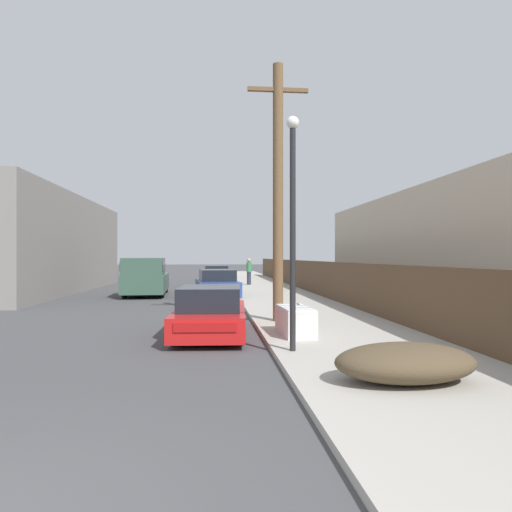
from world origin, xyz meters
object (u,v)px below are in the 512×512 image
pickup_truck (146,277)px  pedestrian (249,271)px  parked_sports_car_red (211,314)px  brush_pile (405,363)px  utility_pole (278,189)px  car_parked_mid (217,284)px  car_parked_far (217,276)px  discarded_fridge (295,321)px  street_lamp (293,215)px

pickup_truck → pedestrian: 9.06m
parked_sports_car_red → brush_pile: 5.79m
utility_pole → parked_sports_car_red: bearing=-139.4°
brush_pile → pedestrian: size_ratio=1.22×
car_parked_mid → pedestrian: 8.26m
car_parked_mid → car_parked_far: bearing=84.3°
utility_pole → pickup_truck: bearing=117.1°
car_parked_mid → car_parked_far: car_parked_mid is taller
discarded_fridge → car_parked_far: bearing=91.5°
parked_sports_car_red → utility_pole: size_ratio=0.55×
utility_pole → street_lamp: size_ratio=1.60×
pickup_truck → discarded_fridge: bearing=110.5°
parked_sports_car_red → discarded_fridge: bearing=-14.6°
pickup_truck → brush_pile: (6.27, -17.03, -0.55)m
car_parked_mid → pedestrian: pedestrian is taller
utility_pole → brush_pile: size_ratio=3.49×
utility_pole → pedestrian: size_ratio=4.26×
utility_pole → pedestrian: 17.53m
car_parked_mid → discarded_fridge: bearing=-86.2°
brush_pile → car_parked_mid: bearing=99.5°
car_parked_far → pickup_truck: 9.46m
parked_sports_car_red → brush_pile: (2.95, -4.98, -0.16)m
pedestrian → parked_sports_car_red: bearing=-97.6°
utility_pole → pedestrian: (0.56, 17.27, -2.98)m
street_lamp → pedestrian: size_ratio=2.66×
car_parked_far → utility_pole: size_ratio=0.57×
car_parked_mid → utility_pole: 10.06m
pickup_truck → street_lamp: street_lamp is taller
car_parked_far → street_lamp: street_lamp is taller
utility_pole → car_parked_far: bearing=94.6°
car_parked_far → street_lamp: (1.22, -23.28, 2.23)m
car_parked_mid → utility_pole: size_ratio=0.60×
street_lamp → brush_pile: (1.29, -2.43, -2.45)m
street_lamp → pedestrian: street_lamp is taller
car_parked_far → brush_pile: bearing=-82.2°
car_parked_mid → brush_pile: (2.66, -16.00, -0.23)m
parked_sports_car_red → car_parked_far: (0.43, 20.73, 0.07)m
car_parked_far → pedestrian: bearing=-37.8°
parked_sports_car_red → car_parked_far: size_ratio=0.96×
parked_sports_car_red → car_parked_mid: (0.29, 11.02, 0.07)m
pickup_truck → pedestrian: size_ratio=3.02×
discarded_fridge → car_parked_mid: 11.83m
utility_pole → brush_pile: utility_pole is taller
car_parked_mid → brush_pile: bearing=-85.3°
car_parked_far → pedestrian: (2.11, -1.77, 0.40)m
car_parked_mid → brush_pile: car_parked_mid is taller
parked_sports_car_red → car_parked_mid: car_parked_mid is taller
discarded_fridge → car_parked_far: car_parked_far is taller
pickup_truck → car_parked_mid: bearing=161.6°
parked_sports_car_red → car_parked_mid: bearing=92.0°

